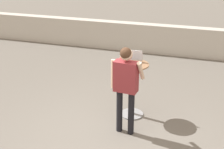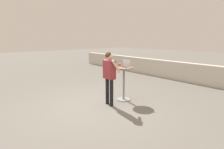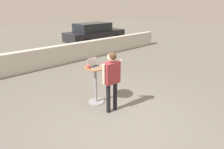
{
  "view_description": "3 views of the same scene",
  "coord_description": "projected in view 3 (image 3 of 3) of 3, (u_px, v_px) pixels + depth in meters",
  "views": [
    {
      "loc": [
        1.42,
        -4.25,
        3.18
      ],
      "look_at": [
        -0.11,
        0.44,
        1.12
      ],
      "focal_mm": 50.0,
      "sensor_mm": 36.0,
      "label": 1
    },
    {
      "loc": [
        4.06,
        -2.79,
        2.0
      ],
      "look_at": [
        0.27,
        0.45,
        0.98
      ],
      "focal_mm": 28.0,
      "sensor_mm": 36.0,
      "label": 2
    },
    {
      "loc": [
        -2.55,
        -2.56,
        2.67
      ],
      "look_at": [
        0.22,
        0.55,
        1.01
      ],
      "focal_mm": 28.0,
      "sensor_mm": 36.0,
      "label": 3
    }
  ],
  "objects": [
    {
      "name": "cafe_table",
      "position": [
        96.0,
        82.0,
        4.93
      ],
      "size": [
        0.6,
        0.6,
        1.1
      ],
      "color": "gray",
      "rests_on": "ground_plane"
    },
    {
      "name": "laptop",
      "position": [
        94.0,
        65.0,
        4.78
      ],
      "size": [
        0.32,
        0.27,
        0.23
      ],
      "color": "silver",
      "rests_on": "cafe_table"
    },
    {
      "name": "parked_car_near_street",
      "position": [
        95.0,
        33.0,
        12.68
      ],
      "size": [
        4.53,
        1.92,
        1.49
      ],
      "color": "black",
      "rests_on": "ground_plane"
    },
    {
      "name": "ground_plane",
      "position": [
        120.0,
        120.0,
        4.34
      ],
      "size": [
        50.0,
        50.0,
        0.0
      ],
      "primitive_type": "plane",
      "color": "slate"
    },
    {
      "name": "coffee_mug",
      "position": [
        88.0,
        67.0,
        4.6
      ],
      "size": [
        0.12,
        0.09,
        0.1
      ],
      "color": "#C14C42",
      "rests_on": "cafe_table"
    },
    {
      "name": "pavement_kerb",
      "position": [
        40.0,
        59.0,
        7.75
      ],
      "size": [
        15.85,
        0.35,
        0.9
      ],
      "color": "beige",
      "rests_on": "ground_plane"
    },
    {
      "name": "standing_person",
      "position": [
        112.0,
        75.0,
        4.36
      ],
      "size": [
        0.56,
        0.34,
        1.63
      ],
      "color": "black",
      "rests_on": "ground_plane"
    }
  ]
}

